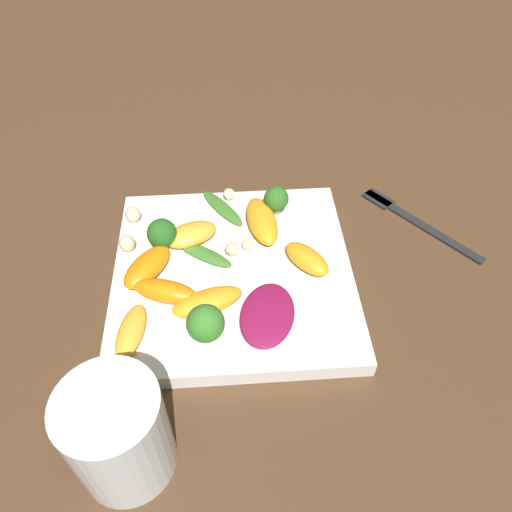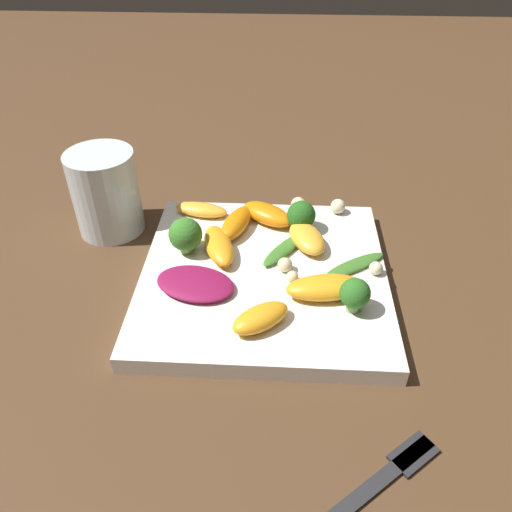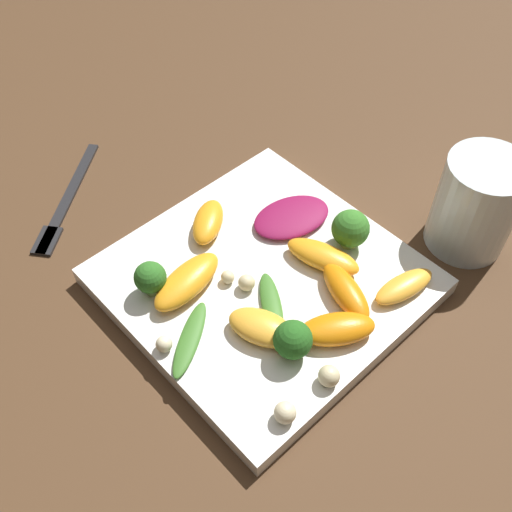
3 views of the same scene
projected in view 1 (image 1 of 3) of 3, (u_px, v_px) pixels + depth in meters
The scene contains 22 objects.
ground_plane at pixel (238, 280), 0.55m from camera, with size 2.40×2.40×0.00m, color #4C331E.
plate at pixel (238, 274), 0.54m from camera, with size 0.25×0.25×0.02m.
drinking_glass at pixel (125, 434), 0.38m from camera, with size 0.08×0.08×0.10m.
fork at pixel (412, 216), 0.61m from camera, with size 0.12×0.14×0.01m.
radicchio_leaf_0 at pixel (272, 314), 0.49m from camera, with size 0.07×0.09×0.01m.
orange_segment_0 at pixel (212, 301), 0.49m from camera, with size 0.08×0.05×0.02m.
orange_segment_1 at pixel (152, 263), 0.52m from camera, with size 0.06×0.07×0.02m.
orange_segment_2 at pixel (195, 234), 0.55m from camera, with size 0.07×0.05×0.02m.
orange_segment_3 at pixel (312, 259), 0.53m from camera, with size 0.06×0.06×0.02m.
orange_segment_4 at pixel (170, 291), 0.50m from camera, with size 0.07×0.05×0.02m.
orange_segment_5 at pixel (136, 331), 0.47m from camera, with size 0.04×0.07×0.01m.
orange_segment_6 at pixel (266, 221), 0.57m from camera, with size 0.04×0.08×0.02m.
broccoli_floret_0 at pixel (280, 199), 0.58m from camera, with size 0.03×0.03×0.04m.
broccoli_floret_1 at pixel (166, 234), 0.54m from camera, with size 0.03×0.03×0.04m.
broccoli_floret_2 at pixel (211, 324), 0.46m from camera, with size 0.04×0.04×0.04m.
arugula_sprig_0 at pixel (226, 208), 0.59m from camera, with size 0.06×0.07×0.01m.
arugula_sprig_1 at pixel (208, 254), 0.54m from camera, with size 0.07×0.05×0.01m.
macadamia_nut_0 at pixel (239, 249), 0.54m from camera, with size 0.02×0.02×0.02m.
macadamia_nut_1 at pixel (132, 243), 0.55m from camera, with size 0.02×0.02×0.02m.
macadamia_nut_2 at pixel (137, 214), 0.58m from camera, with size 0.02×0.02×0.02m.
macadamia_nut_3 at pixel (252, 244), 0.55m from camera, with size 0.01×0.01×0.01m.
macadamia_nut_4 at pixel (232, 194), 0.61m from camera, with size 0.01×0.01×0.01m.
Camera 1 is at (0.00, 0.35, 0.42)m, focal length 35.00 mm.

